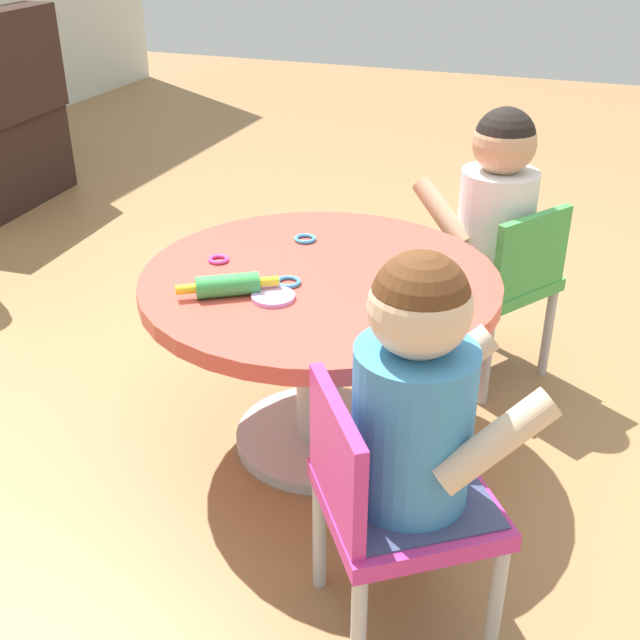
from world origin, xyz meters
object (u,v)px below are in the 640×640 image
object	(u,v)px
child_chair_left	(389,502)
seated_child_left	(417,394)
craft_table	(320,320)
craft_scissors	(418,261)
rolling_pin	(228,285)
child_chair_right	(499,282)
seated_child_right	(496,202)

from	to	relation	value
child_chair_left	seated_child_left	world-z (taller)	seated_child_left
craft_table	child_chair_left	xyz separation A→B (m)	(-0.51, -0.32, -0.06)
seated_child_left	craft_scissors	distance (m)	0.66
rolling_pin	craft_scissors	xyz separation A→B (m)	(0.32, -0.35, -0.02)
craft_table	child_chair_right	xyz separation A→B (m)	(0.49, -0.36, -0.06)
rolling_pin	craft_scissors	world-z (taller)	rolling_pin
craft_table	craft_scissors	size ratio (longest dim) A/B	6.05
craft_table	seated_child_right	size ratio (longest dim) A/B	1.67
seated_child_right	rolling_pin	world-z (taller)	seated_child_right
craft_scissors	child_chair_right	bearing A→B (deg)	-25.11
seated_child_right	child_chair_left	bearing A→B (deg)	-179.93
child_chair_right	craft_scissors	bearing A→B (deg)	154.89
seated_child_left	craft_table	bearing A→B (deg)	36.11
craft_table	seated_child_left	size ratio (longest dim) A/B	1.67
child_chair_left	seated_child_right	xyz separation A→B (m)	(1.03, 0.00, 0.23)
seated_child_left	craft_scissors	xyz separation A→B (m)	(0.64, 0.16, -0.05)
rolling_pin	craft_table	bearing A→B (deg)	-41.76
craft_table	rolling_pin	bearing A→B (deg)	138.24
child_chair_left	seated_child_right	size ratio (longest dim) A/B	1.05
seated_child_left	craft_scissors	bearing A→B (deg)	13.94
craft_table	child_chair_right	world-z (taller)	child_chair_right
seated_child_right	craft_scissors	world-z (taller)	seated_child_right
seated_child_right	rolling_pin	bearing A→B (deg)	145.11
craft_table	seated_child_right	world-z (taller)	seated_child_right
child_chair_right	rolling_pin	bearing A→B (deg)	142.38
rolling_pin	seated_child_right	bearing A→B (deg)	-34.89
seated_child_left	child_chair_right	bearing A→B (deg)	0.01
child_chair_right	seated_child_left	bearing A→B (deg)	-179.99
child_chair_left	craft_scissors	bearing A→B (deg)	10.80
seated_child_left	child_chair_right	distance (m)	1.01
child_chair_left	rolling_pin	size ratio (longest dim) A/B	2.61
craft_table	rolling_pin	world-z (taller)	rolling_pin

